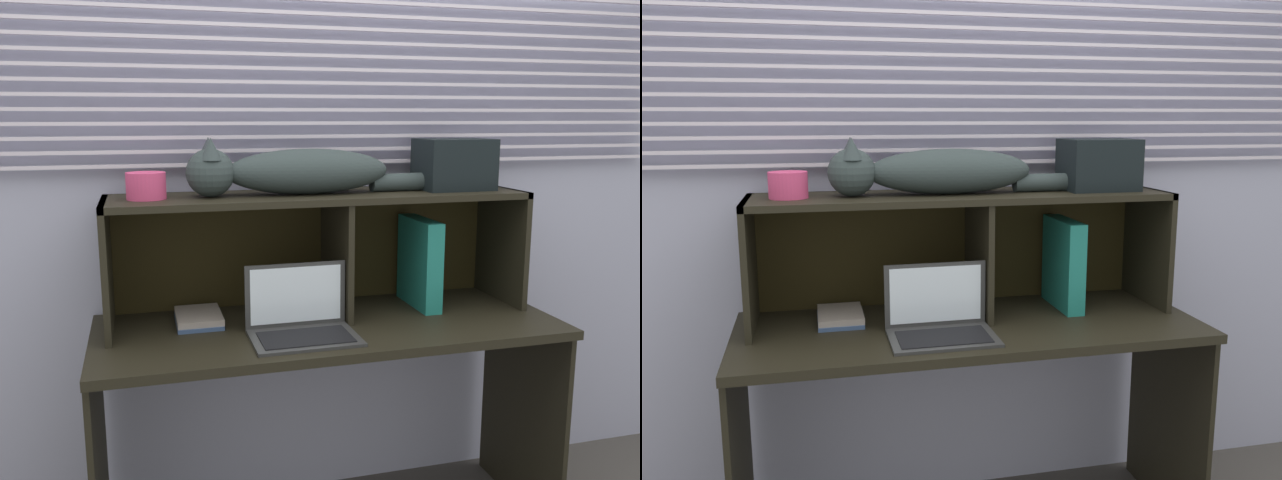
% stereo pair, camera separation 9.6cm
% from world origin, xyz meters
% --- Properties ---
extents(back_panel_with_blinds, '(4.40, 0.08, 2.50)m').
position_xyz_m(back_panel_with_blinds, '(0.00, 0.55, 1.26)').
color(back_panel_with_blinds, '#A8A9C3').
rests_on(back_panel_with_blinds, ground).
extents(desk, '(1.53, 0.60, 0.78)m').
position_xyz_m(desk, '(0.00, 0.21, 0.63)').
color(desk, black).
rests_on(desk, ground).
extents(hutch_shelf_unit, '(1.42, 0.35, 0.42)m').
position_xyz_m(hutch_shelf_unit, '(0.01, 0.36, 1.08)').
color(hutch_shelf_unit, black).
rests_on(hutch_shelf_unit, desk).
extents(cat, '(0.98, 0.18, 0.19)m').
position_xyz_m(cat, '(-0.09, 0.33, 1.28)').
color(cat, '#2E3938').
rests_on(cat, hutch_shelf_unit).
extents(laptop, '(0.33, 0.23, 0.22)m').
position_xyz_m(laptop, '(-0.12, 0.11, 0.82)').
color(laptop, '#323232').
rests_on(laptop, desk).
extents(binder_upright, '(0.06, 0.26, 0.32)m').
position_xyz_m(binder_upright, '(0.37, 0.33, 0.94)').
color(binder_upright, '#1E7A6E').
rests_on(binder_upright, desk).
extents(book_stack, '(0.15, 0.22, 0.03)m').
position_xyz_m(book_stack, '(-0.42, 0.33, 0.80)').
color(book_stack, '#364D75').
rests_on(book_stack, desk).
extents(small_basket, '(0.12, 0.12, 0.08)m').
position_xyz_m(small_basket, '(-0.57, 0.33, 1.24)').
color(small_basket, '#D74172').
rests_on(small_basket, hutch_shelf_unit).
extents(storage_box, '(0.25, 0.19, 0.18)m').
position_xyz_m(storage_box, '(0.49, 0.33, 1.29)').
color(storage_box, black).
rests_on(storage_box, hutch_shelf_unit).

